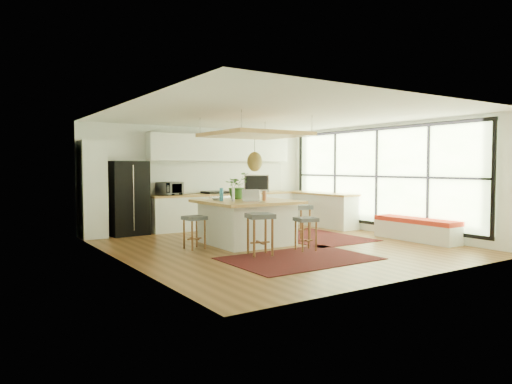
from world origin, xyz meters
TOP-DOWN VIEW (x-y plane):
  - floor at (0.00, 0.00)m, footprint 7.00×7.00m
  - ceiling at (0.00, 0.00)m, footprint 7.00×7.00m
  - wall_back at (0.00, 3.50)m, footprint 6.50×0.00m
  - wall_front at (0.00, -3.50)m, footprint 6.50×0.00m
  - wall_left at (-3.25, 0.00)m, footprint 0.00×7.00m
  - wall_right at (3.25, 0.00)m, footprint 0.00×7.00m
  - window_wall at (3.22, 0.00)m, footprint 0.10×6.20m
  - pantry at (-2.95, 3.18)m, footprint 0.55×0.60m
  - back_counter_base at (0.55, 3.18)m, footprint 4.20×0.60m
  - back_counter_top at (0.55, 3.18)m, footprint 4.24×0.64m
  - backsplash at (0.55, 3.48)m, footprint 4.20×0.02m
  - upper_cabinets at (0.55, 3.32)m, footprint 4.20×0.34m
  - range at (0.30, 3.18)m, footprint 0.76×0.62m
  - right_counter_base at (2.93, 2.00)m, footprint 0.60×2.50m
  - right_counter_top at (2.93, 2.00)m, footprint 0.64×2.54m
  - window_bench at (2.95, -1.20)m, footprint 0.52×2.00m
  - ceiling_panel at (-0.30, 0.40)m, footprint 1.86×1.86m
  - rug_near at (-0.52, -1.40)m, footprint 2.60×1.80m
  - rug_right at (1.40, 0.46)m, footprint 1.80×2.60m
  - fridge at (-2.13, 3.20)m, footprint 0.95×0.77m
  - island at (-0.42, 0.53)m, footprint 1.85×1.85m
  - stool_near_left at (-0.93, -0.75)m, footprint 0.56×0.56m
  - stool_near_right at (0.09, -0.83)m, footprint 0.45×0.45m
  - stool_right_front at (0.72, 0.19)m, footprint 0.52×0.52m
  - stool_right_back at (0.95, 1.01)m, footprint 0.54×0.54m
  - stool_left_side at (-1.64, 0.55)m, footprint 0.44×0.44m
  - laptop at (-0.55, 0.12)m, footprint 0.47×0.48m
  - monitor at (0.10, 0.93)m, footprint 0.62×0.41m
  - microwave at (-1.05, 3.17)m, footprint 0.68×0.53m
  - island_plant at (-0.40, 0.98)m, footprint 0.71×0.74m
  - island_bowl at (-0.97, 0.83)m, footprint 0.25×0.25m
  - island_bottle_0 at (-0.97, 0.63)m, footprint 0.07×0.07m
  - island_bottle_1 at (-0.82, 0.38)m, footprint 0.07×0.07m
  - island_bottle_2 at (-0.17, 0.23)m, footprint 0.07×0.07m
  - island_bottle_3 at (-0.07, 0.58)m, footprint 0.07×0.07m
  - island_bottle_4 at (-0.62, 0.78)m, footprint 0.07×0.07m

SIDE VIEW (x-z plane):
  - floor at x=0.00m, z-range 0.00..0.00m
  - rug_near at x=-0.52m, z-range 0.00..0.01m
  - rug_right at x=1.40m, z-range 0.00..0.01m
  - window_bench at x=2.95m, z-range 0.00..0.50m
  - stool_near_left at x=-0.93m, z-range -0.04..0.75m
  - stool_near_right at x=0.09m, z-range 0.03..0.68m
  - stool_right_front at x=0.72m, z-range -0.04..0.75m
  - stool_right_back at x=0.95m, z-range -0.04..0.75m
  - stool_left_side at x=-1.64m, z-range 0.03..0.68m
  - back_counter_base at x=0.55m, z-range 0.00..0.88m
  - right_counter_base at x=2.93m, z-range 0.00..0.88m
  - island at x=-0.42m, z-range 0.00..0.93m
  - range at x=0.30m, z-range 0.00..1.00m
  - back_counter_top at x=0.55m, z-range 0.88..0.93m
  - right_counter_top at x=2.93m, z-range 0.88..0.93m
  - fridge at x=-2.13m, z-range 0.03..1.82m
  - island_bowl at x=-0.97m, z-range 0.93..0.98m
  - island_bottle_0 at x=-0.97m, z-range 0.93..1.12m
  - island_bottle_1 at x=-0.82m, z-range 0.93..1.12m
  - island_bottle_2 at x=-0.17m, z-range 0.93..1.12m
  - island_bottle_3 at x=-0.07m, z-range 0.93..1.12m
  - island_bottle_4 at x=-0.62m, z-range 0.93..1.12m
  - laptop at x=-0.55m, z-range 0.92..1.18m
  - pantry at x=-2.95m, z-range 0.00..2.25m
  - microwave at x=-1.05m, z-range 0.93..1.33m
  - island_plant at x=-0.40m, z-range 0.93..1.39m
  - monitor at x=0.10m, z-range 0.92..1.46m
  - wall_back at x=0.00m, z-range -1.90..4.60m
  - wall_front at x=0.00m, z-range -1.90..4.60m
  - wall_left at x=-3.25m, z-range -2.15..4.85m
  - wall_right at x=3.25m, z-range -2.15..4.85m
  - backsplash at x=0.55m, z-range 0.95..1.75m
  - window_wall at x=3.22m, z-range 0.10..2.70m
  - ceiling_panel at x=-0.30m, z-range 1.65..2.45m
  - upper_cabinets at x=0.55m, z-range 1.80..2.50m
  - ceiling at x=0.00m, z-range 2.70..2.70m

